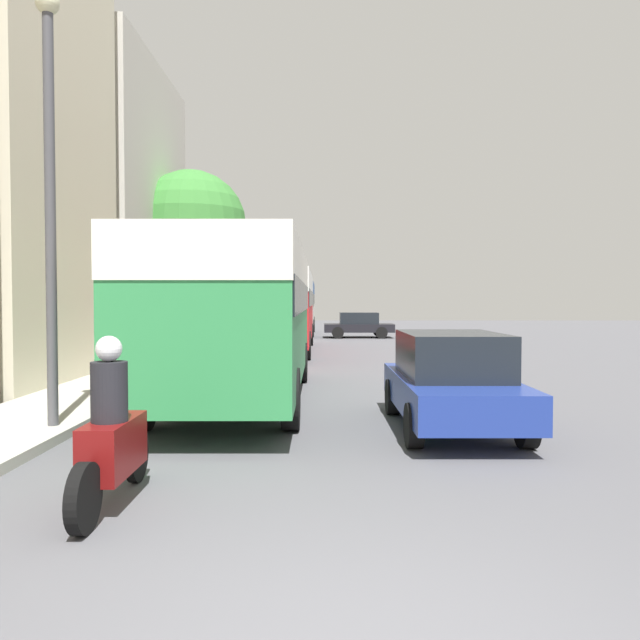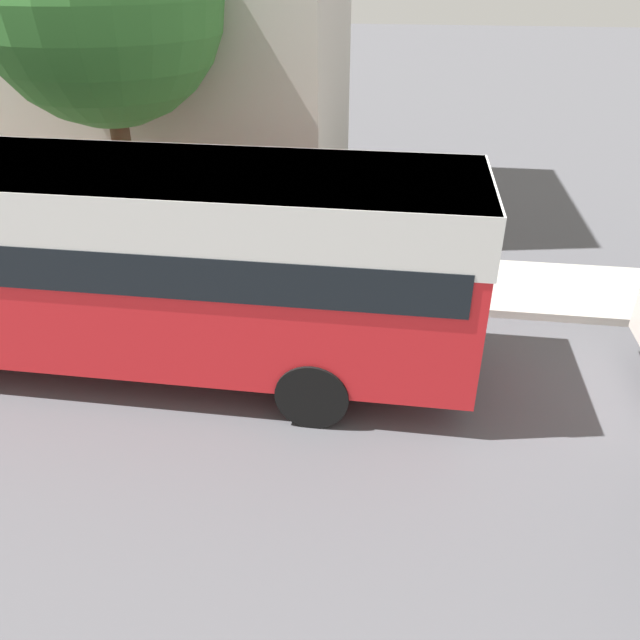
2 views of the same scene
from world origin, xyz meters
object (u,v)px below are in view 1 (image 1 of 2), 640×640
object	(u,v)px
bus_third_in_line	(292,301)
bus_lead	(239,303)
pedestrian_near_curb	(245,314)
bus_following	(280,301)
motorcycle_behind_lead	(111,439)
car_crossing	(358,324)
car_far_curb	(450,380)

from	to	relation	value
bus_third_in_line	bus_lead	bearing A→B (deg)	-90.01
bus_lead	pedestrian_near_curb	distance (m)	31.66
bus_following	motorcycle_behind_lead	xyz separation A→B (m)	(-0.51, -18.83, -1.36)
pedestrian_near_curb	motorcycle_behind_lead	bearing A→B (deg)	-85.24
pedestrian_near_curb	car_crossing	bearing A→B (deg)	-53.02
bus_lead	car_crossing	xyz separation A→B (m)	(3.80, 21.59, -1.30)
motorcycle_behind_lead	car_crossing	bearing A→B (deg)	81.43
bus_following	bus_third_in_line	bearing A→B (deg)	90.26
car_crossing	pedestrian_near_curb	world-z (taller)	pedestrian_near_curb
motorcycle_behind_lead	car_crossing	world-z (taller)	motorcycle_behind_lead
pedestrian_near_curb	bus_following	bearing A→B (deg)	-79.16
bus_third_in_line	pedestrian_near_curb	world-z (taller)	bus_third_in_line
motorcycle_behind_lead	bus_lead	bearing A→B (deg)	86.11
car_crossing	car_far_curb	size ratio (longest dim) A/B	0.91
motorcycle_behind_lead	car_crossing	xyz separation A→B (m)	(4.25, 28.18, 0.05)
motorcycle_behind_lead	pedestrian_near_curb	distance (m)	38.16
car_crossing	bus_lead	bearing A→B (deg)	170.02
bus_lead	motorcycle_behind_lead	size ratio (longest dim) A/B	4.24
bus_lead	bus_third_in_line	world-z (taller)	bus_lead
car_crossing	car_far_curb	xyz separation A→B (m)	(-0.03, -24.43, 0.07)
bus_third_in_line	car_crossing	size ratio (longest dim) A/B	2.40
car_crossing	pedestrian_near_curb	xyz separation A→B (m)	(-7.41, 9.84, 0.34)
bus_following	pedestrian_near_curb	bearing A→B (deg)	100.84
car_far_curb	bus_lead	bearing A→B (deg)	-36.99
bus_lead	car_crossing	size ratio (longest dim) A/B	2.49
bus_following	motorcycle_behind_lead	world-z (taller)	bus_following
bus_lead	bus_following	bearing A→B (deg)	89.71
motorcycle_behind_lead	car_far_curb	bearing A→B (deg)	41.64
bus_lead	bus_following	world-z (taller)	bus_following
bus_following	car_crossing	world-z (taller)	bus_following
bus_following	pedestrian_near_curb	xyz separation A→B (m)	(-3.68, 19.20, -0.97)
bus_following	pedestrian_near_curb	world-z (taller)	bus_following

